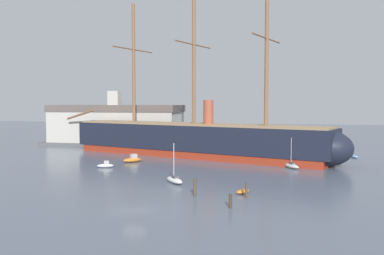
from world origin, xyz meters
name	(u,v)px	position (x,y,z in m)	size (l,w,h in m)	color
ground_plane	(134,210)	(0.00, 0.00, 0.00)	(400.00, 400.00, 0.00)	slate
tall_ship	(194,139)	(-3.66, 48.05, 3.96)	(72.91, 30.07, 36.32)	maroon
dinghy_foreground_right	(243,191)	(11.14, 11.54, 0.30)	(2.22, 2.71, 0.59)	orange
sailboat_near_centre	(175,180)	(0.28, 16.56, 0.51)	(4.08, 4.47, 6.07)	silver
motorboat_mid_left	(106,165)	(-16.37, 28.46, 0.45)	(3.31, 2.31, 1.29)	silver
motorboat_alongside_bow	(133,159)	(-13.94, 36.26, 0.59)	(4.02, 4.02, 1.69)	orange
sailboat_alongside_stern	(292,166)	(17.85, 35.46, 0.48)	(3.40, 4.38, 5.65)	silver
dinghy_far_right	(354,157)	(31.61, 53.34, 0.30)	(1.92, 2.71, 0.59)	#7FB2D6
sailboat_distant_centre	(226,148)	(1.67, 62.81, 0.59)	(4.90, 4.95, 6.98)	#1E284C
mooring_piling_nearest	(246,191)	(11.86, 8.90, 0.99)	(0.32, 0.32, 1.99)	#4C3D2D
mooring_piling_left_pair	(195,187)	(5.20, 8.51, 1.20)	(0.40, 0.40, 2.40)	#4C3D2D
mooring_piling_right_pair	(230,201)	(10.52, 3.42, 0.83)	(0.38, 0.38, 1.66)	#423323
dockside_warehouse_left	(117,125)	(-31.70, 70.16, 5.73)	(41.05, 16.78, 15.62)	#565659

